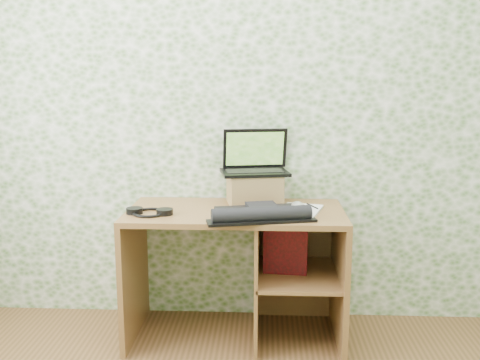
# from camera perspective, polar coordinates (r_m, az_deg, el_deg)

# --- Properties ---
(wall_back) EXTENTS (3.50, 0.00, 3.50)m
(wall_back) POSITION_cam_1_polar(r_m,az_deg,el_deg) (3.19, -0.18, 7.79)
(wall_back) COLOR white
(wall_back) RESTS_ON ground
(desk) EXTENTS (1.20, 0.60, 0.75)m
(desk) POSITION_cam_1_polar(r_m,az_deg,el_deg) (3.07, 1.03, -7.98)
(desk) COLOR brown
(desk) RESTS_ON floor
(riser) EXTENTS (0.34, 0.30, 0.18)m
(riser) POSITION_cam_1_polar(r_m,az_deg,el_deg) (3.08, 1.55, -0.97)
(riser) COLOR olive
(riser) RESTS_ON desk
(laptop) EXTENTS (0.42, 0.33, 0.25)m
(laptop) POSITION_cam_1_polar(r_m,az_deg,el_deg) (3.10, 1.58, 1.87)
(laptop) COLOR black
(laptop) RESTS_ON riser
(keyboard) EXTENTS (0.57, 0.39, 0.08)m
(keyboard) POSITION_cam_1_polar(r_m,az_deg,el_deg) (2.79, 2.34, -3.56)
(keyboard) COLOR black
(keyboard) RESTS_ON desk
(headphones) EXTENTS (0.26, 0.20, 0.03)m
(headphones) POSITION_cam_1_polar(r_m,az_deg,el_deg) (2.92, -9.63, -3.38)
(headphones) COLOR black
(headphones) RESTS_ON desk
(notepad) EXTENTS (0.28, 0.34, 0.01)m
(notepad) POSITION_cam_1_polar(r_m,az_deg,el_deg) (2.94, 6.38, -3.27)
(notepad) COLOR white
(notepad) RESTS_ON desk
(mouse) EXTENTS (0.08, 0.11, 0.04)m
(mouse) POSITION_cam_1_polar(r_m,az_deg,el_deg) (2.91, 6.15, -2.90)
(mouse) COLOR silver
(mouse) RESTS_ON notepad
(pen) EXTENTS (0.06, 0.12, 0.01)m
(pen) POSITION_cam_1_polar(r_m,az_deg,el_deg) (3.01, 7.72, -2.77)
(pen) COLOR black
(pen) RESTS_ON notepad
(red_box) EXTENTS (0.25, 0.10, 0.29)m
(red_box) POSITION_cam_1_polar(r_m,az_deg,el_deg) (3.02, 4.89, -7.20)
(red_box) COLOR maroon
(red_box) RESTS_ON desk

